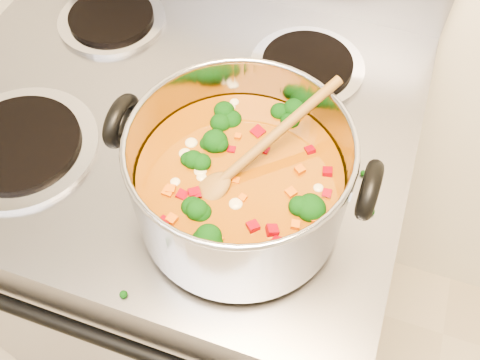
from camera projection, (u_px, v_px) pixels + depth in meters
The scene contains 4 objects.
electric_range at pixel (193, 234), 1.26m from camera, with size 0.79×0.72×1.08m.
stockpot at pixel (240, 181), 0.69m from camera, with size 0.34×0.28×0.17m.
wooden_spoon at pixel (244, 161), 0.66m from camera, with size 0.15×0.20×0.10m.
cooktop_crumbs at pixel (317, 238), 0.74m from camera, with size 0.23×0.35×0.01m.
Camera 1 is at (0.34, 0.64, 1.59)m, focal length 40.00 mm.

